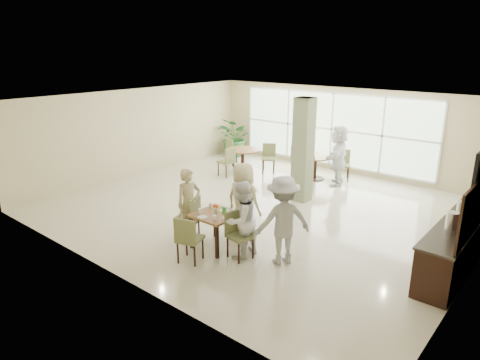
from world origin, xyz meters
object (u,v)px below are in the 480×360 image
Objects in this scene: round_table_left at (243,154)px; teen_far at (243,200)px; teen_left at (189,204)px; main_table at (216,218)px; teen_standing at (283,220)px; teen_right at (241,220)px; adult_b at (338,155)px; round_table_right at (315,162)px; buffet_counter at (468,229)px; adult_standing at (303,146)px; adult_a at (303,155)px; potted_plant at (235,137)px.

round_table_left is 0.66× the size of teen_far.
teen_left reaches higher than round_table_left.
teen_standing is (1.44, 0.33, 0.23)m from main_table.
main_table is at bearing -56.10° from round_table_left.
adult_b is at bearing -171.34° from teen_right.
main_table is 0.77m from teen_left.
buffet_counter reaches higher than round_table_right.
adult_a is at bearing 138.99° from adult_standing.
main_table is at bearing 123.60° from adult_standing.
adult_b reaches higher than teen_far.
buffet_counter is 2.75× the size of adult_standing.
teen_far is (3.38, -4.11, 0.27)m from round_table_left.
adult_b is (0.78, 0.77, -0.02)m from adult_a.
adult_a is (-2.33, 4.47, 0.05)m from teen_standing.
teen_right is 0.92× the size of adult_standing.
teen_standing is at bearing -40.57° from adult_a.
round_table_left is 0.71× the size of teen_right.
teen_far is 1.08× the size of teen_right.
buffet_counter is 4.58m from teen_far.
round_table_right is (-0.91, 5.61, -0.09)m from main_table.
adult_standing is (-2.40, 6.20, 0.07)m from teen_right.
adult_a reaches higher than potted_plant.
round_table_right is at bearing 99.17° from main_table.
potted_plant reaches higher than round_table_right.
round_table_left is at bearing 123.90° from main_table.
teen_far is at bearing -78.26° from round_table_right.
round_table_left is 0.61× the size of adult_b.
adult_a reaches higher than teen_right.
adult_b is at bearing 91.11° from main_table.
potted_plant is (-4.80, 6.29, 0.09)m from main_table.
round_table_right is 5.79m from teen_standing.
round_table_right is at bearing 17.25° from round_table_left.
potted_plant is at bearing 48.50° from teen_left.
buffet_counter is 2.98× the size of teen_left.
round_table_left and round_table_right have the same top height.
main_table is 0.77× the size of round_table_left.
teen_standing is 1.03× the size of adult_standing.
adult_b is at bearing 176.52° from adult_standing.
round_table_right is 0.87m from adult_b.
teen_standing is (6.24, -5.96, 0.14)m from potted_plant.
teen_standing is 5.04m from adult_a.
teen_left is (0.15, -5.64, 0.23)m from round_table_right.
adult_b is (-0.21, 4.80, 0.07)m from teen_far.
buffet_counter is 2.78× the size of teen_far.
potted_plant is at bearing 137.23° from round_table_left.
adult_standing is at bearing 150.93° from buffet_counter.
adult_standing is at bearing -75.54° from teen_far.
teen_right is at bearing 122.29° from teen_far.
teen_standing reaches higher than teen_left.
main_table is 0.80m from teen_far.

